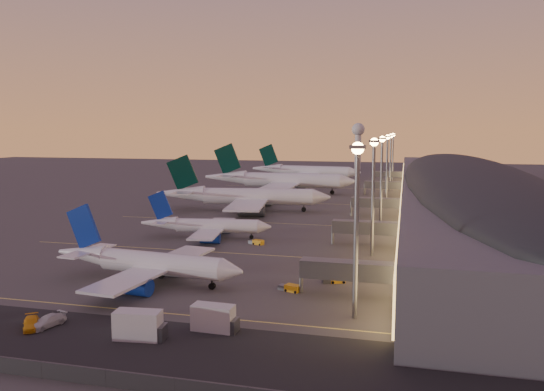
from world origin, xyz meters
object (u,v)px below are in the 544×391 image
(airliner_wide_near, at_px, (243,197))
(baggage_tug_c, at_px, (257,242))
(catering_truck_a, at_px, (141,326))
(airliner_narrow_south, at_px, (146,263))
(catering_truck_b, at_px, (216,319))
(service_van_b, at_px, (31,323))
(airliner_wide_far, at_px, (305,171))
(baggage_tug_b, at_px, (334,280))
(service_van_c, at_px, (48,321))
(radar_tower, at_px, (358,138))
(airliner_narrow_north, at_px, (206,226))
(baggage_tug_a, at_px, (290,288))
(airliner_wide_mid, at_px, (279,180))

(airliner_wide_near, height_order, baggage_tug_c, airliner_wide_near)
(catering_truck_a, bearing_deg, airliner_narrow_south, 109.56)
(catering_truck_b, bearing_deg, catering_truck_a, -146.34)
(catering_truck_b, xyz_separation_m, service_van_b, (-25.28, -5.54, -0.94))
(airliner_wide_far, xyz_separation_m, baggage_tug_b, (41.42, -192.36, -4.55))
(airliner_wide_far, relative_size, baggage_tug_b, 14.10)
(catering_truck_b, height_order, service_van_c, catering_truck_b)
(airliner_wide_near, relative_size, radar_tower, 1.85)
(airliner_wide_far, xyz_separation_m, service_van_c, (5.02, -224.03, -4.31))
(airliner_narrow_north, relative_size, baggage_tug_b, 7.75)
(airliner_narrow_south, relative_size, airliner_narrow_north, 1.14)
(airliner_wide_near, height_order, radar_tower, radar_tower)
(radar_tower, height_order, baggage_tug_b, radar_tower)
(catering_truck_a, distance_m, service_van_b, 16.73)
(airliner_wide_far, distance_m, service_van_b, 225.17)
(baggage_tug_b, bearing_deg, radar_tower, 74.53)
(airliner_narrow_south, relative_size, catering_truck_a, 5.51)
(radar_tower, bearing_deg, baggage_tug_c, -90.41)
(catering_truck_b, distance_m, service_van_c, 23.92)
(airliner_wide_near, xyz_separation_m, baggage_tug_b, (41.74, -78.29, -4.40))
(airliner_narrow_south, xyz_separation_m, airliner_wide_near, (-8.24, 86.21, 1.38))
(airliner_narrow_north, distance_m, catering_truck_b, 64.06)
(radar_tower, bearing_deg, baggage_tug_a, -87.23)
(airliner_narrow_north, distance_m, service_van_c, 63.74)
(baggage_tug_b, distance_m, catering_truck_b, 30.14)
(airliner_wide_mid, distance_m, baggage_tug_a, 143.57)
(baggage_tug_b, bearing_deg, service_van_b, -159.07)
(airliner_narrow_south, xyz_separation_m, airliner_wide_mid, (-8.38, 140.10, 2.02))
(radar_tower, bearing_deg, airliner_wide_mid, -98.00)
(airliner_wide_mid, xyz_separation_m, catering_truck_a, (20.37, -164.63, -3.82))
(baggage_tug_a, xyz_separation_m, service_van_c, (-29.67, -24.73, 0.26))
(radar_tower, height_order, baggage_tug_c, radar_tower)
(airliner_narrow_north, height_order, airliner_wide_near, airliner_wide_near)
(airliner_narrow_south, bearing_deg, catering_truck_a, -58.13)
(airliner_wide_far, xyz_separation_m, service_van_b, (3.22, -225.10, -4.37))
(airliner_wide_near, height_order, catering_truck_a, airliner_wide_near)
(service_van_b, bearing_deg, airliner_wide_near, 54.69)
(service_van_c, bearing_deg, airliner_narrow_north, 105.74)
(airliner_narrow_north, xyz_separation_m, baggage_tug_c, (14.73, -4.22, -2.63))
(airliner_narrow_south, height_order, baggage_tug_a, airliner_narrow_south)
(baggage_tug_c, distance_m, service_van_b, 62.53)
(airliner_narrow_south, distance_m, radar_tower, 291.27)
(airliner_wide_mid, bearing_deg, airliner_wide_near, -90.82)
(airliner_narrow_south, xyz_separation_m, baggage_tug_c, (10.91, 35.73, -3.06))
(airliner_narrow_south, xyz_separation_m, service_van_b, (-4.71, -24.82, -2.83))
(catering_truck_a, bearing_deg, baggage_tug_c, 84.54)
(radar_tower, bearing_deg, airliner_wide_near, -95.87)
(airliner_wide_near, xyz_separation_m, baggage_tug_c, (19.15, -50.49, -4.45))
(radar_tower, relative_size, catering_truck_b, 4.99)
(baggage_tug_a, xyz_separation_m, baggage_tug_c, (-15.85, 34.74, -0.02))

